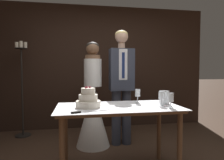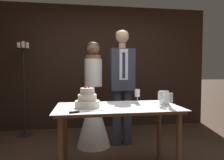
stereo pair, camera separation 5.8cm
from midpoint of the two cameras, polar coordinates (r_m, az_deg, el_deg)
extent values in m
cube|color=black|center=(4.31, -2.44, 3.68)|extent=(4.59, 0.12, 2.57)
cylinder|color=brown|center=(2.18, -13.68, -20.11)|extent=(0.06, 0.06, 0.76)
cylinder|color=brown|center=(2.42, 19.24, -17.80)|extent=(0.06, 0.06, 0.76)
cylinder|color=brown|center=(2.71, -12.57, -15.39)|extent=(0.06, 0.06, 0.76)
cylinder|color=brown|center=(2.91, 13.85, -14.13)|extent=(0.06, 0.06, 0.76)
cube|color=brown|center=(2.37, 2.33, -8.04)|extent=(1.38, 0.69, 0.03)
cube|color=white|center=(2.37, 2.33, -7.55)|extent=(1.44, 0.75, 0.01)
cylinder|color=silver|center=(2.30, -6.33, -6.82)|extent=(0.28, 0.28, 0.08)
cylinder|color=silver|center=(2.29, -6.34, -5.01)|extent=(0.21, 0.21, 0.07)
cylinder|color=silver|center=(2.28, -6.35, -3.20)|extent=(0.16, 0.16, 0.07)
sphere|color=maroon|center=(2.28, -5.90, -2.03)|extent=(0.02, 0.02, 0.02)
sphere|color=maroon|center=(2.29, -6.69, -2.01)|extent=(0.02, 0.02, 0.02)
sphere|color=maroon|center=(2.25, -7.03, -2.11)|extent=(0.02, 0.02, 0.02)
cube|color=silver|center=(2.09, -4.32, -8.84)|extent=(0.31, 0.11, 0.00)
cylinder|color=black|center=(2.02, -9.91, -9.01)|extent=(0.10, 0.05, 0.02)
cylinder|color=silver|center=(2.58, 7.86, -6.56)|extent=(0.06, 0.06, 0.00)
cylinder|color=silver|center=(2.58, 7.87, -5.61)|extent=(0.01, 0.01, 0.08)
cylinder|color=silver|center=(2.56, 7.89, -3.67)|extent=(0.07, 0.07, 0.09)
cylinder|color=silver|center=(2.35, 16.85, -7.61)|extent=(0.07, 0.07, 0.00)
cylinder|color=silver|center=(2.35, 16.86, -6.77)|extent=(0.01, 0.01, 0.07)
cylinder|color=silver|center=(2.34, 16.89, -4.79)|extent=(0.07, 0.07, 0.10)
cylinder|color=maroon|center=(2.34, 16.88, -5.61)|extent=(0.06, 0.06, 0.03)
cylinder|color=silver|center=(2.42, 14.47, -7.27)|extent=(0.07, 0.07, 0.00)
cylinder|color=silver|center=(2.41, 14.49, -6.23)|extent=(0.01, 0.01, 0.09)
cylinder|color=silver|center=(2.40, 14.51, -4.24)|extent=(0.07, 0.07, 0.08)
cylinder|color=maroon|center=(2.41, 14.50, -4.92)|extent=(0.06, 0.06, 0.03)
cylinder|color=silver|center=(2.56, 15.25, -4.88)|extent=(0.12, 0.12, 0.17)
cylinder|color=silver|center=(2.57, 15.24, -5.88)|extent=(0.05, 0.05, 0.07)
sphere|color=#F9CC4C|center=(2.56, 15.25, -4.79)|extent=(0.02, 0.02, 0.02)
cone|color=white|center=(3.27, -4.79, -10.26)|extent=(0.54, 0.54, 0.97)
cylinder|color=white|center=(3.19, -4.84, 2.09)|extent=(0.28, 0.28, 0.43)
cylinder|color=brown|center=(3.19, -4.86, 6.54)|extent=(0.24, 0.24, 0.06)
sphere|color=brown|center=(3.20, -4.87, 8.92)|extent=(0.21, 0.21, 0.21)
ellipsoid|color=black|center=(3.22, -4.89, 9.44)|extent=(0.21, 0.21, 0.15)
cylinder|color=#333847|center=(3.33, 1.88, -10.66)|extent=(0.15, 0.15, 0.90)
cylinder|color=#333847|center=(3.36, 4.84, -10.52)|extent=(0.15, 0.15, 0.90)
cube|color=#333847|center=(3.25, 3.41, 2.97)|extent=(0.38, 0.24, 0.67)
cube|color=white|center=(3.13, 3.89, 4.45)|extent=(0.13, 0.01, 0.48)
cube|color=navy|center=(3.12, 3.91, 4.20)|extent=(0.04, 0.01, 0.40)
cylinder|color=#DBAD8E|center=(3.27, 3.43, 9.66)|extent=(0.11, 0.11, 0.09)
sphere|color=#DBAD8E|center=(3.29, 3.44, 12.25)|extent=(0.21, 0.21, 0.21)
ellipsoid|color=#D6B770|center=(3.31, 3.41, 12.84)|extent=(0.21, 0.21, 0.14)
cylinder|color=black|center=(4.20, -23.22, -14.16)|extent=(0.28, 0.28, 0.02)
cylinder|color=black|center=(4.04, -23.46, -3.17)|extent=(0.03, 0.03, 1.59)
cylinder|color=black|center=(4.04, -23.71, 8.22)|extent=(0.22, 0.22, 0.01)
cylinder|color=silver|center=(4.07, -24.76, 9.00)|extent=(0.06, 0.06, 0.11)
cylinder|color=silver|center=(4.05, -23.73, 9.20)|extent=(0.06, 0.06, 0.13)
cylinder|color=silver|center=(4.03, -22.68, 9.12)|extent=(0.06, 0.06, 0.11)
camera|label=1|loc=(0.03, -89.40, 0.03)|focal=32.00mm
camera|label=2|loc=(0.03, 90.60, -0.03)|focal=32.00mm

